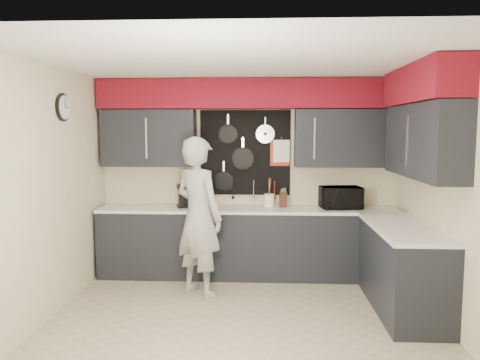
# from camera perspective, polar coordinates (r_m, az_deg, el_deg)

# --- Properties ---
(ground) EXTENTS (4.00, 4.00, 0.00)m
(ground) POSITION_cam_1_polar(r_m,az_deg,el_deg) (5.01, 0.41, -16.61)
(ground) COLOR tan
(ground) RESTS_ON ground
(back_wall_assembly) EXTENTS (4.00, 0.36, 2.60)m
(back_wall_assembly) POSITION_cam_1_polar(r_m,az_deg,el_deg) (6.22, 1.15, 6.82)
(back_wall_assembly) COLOR beige
(back_wall_assembly) RESTS_ON ground
(right_wall_assembly) EXTENTS (0.36, 3.50, 2.60)m
(right_wall_assembly) POSITION_cam_1_polar(r_m,az_deg,el_deg) (5.15, 21.74, 5.75)
(right_wall_assembly) COLOR beige
(right_wall_assembly) RESTS_ON ground
(left_wall_assembly) EXTENTS (0.05, 3.50, 2.60)m
(left_wall_assembly) POSITION_cam_1_polar(r_m,az_deg,el_deg) (5.16, -22.29, -1.05)
(left_wall_assembly) COLOR beige
(left_wall_assembly) RESTS_ON ground
(base_cabinets) EXTENTS (3.95, 2.20, 0.92)m
(base_cabinets) POSITION_cam_1_polar(r_m,az_deg,el_deg) (5.94, 5.67, -8.30)
(base_cabinets) COLOR black
(base_cabinets) RESTS_ON ground
(microwave) EXTENTS (0.55, 0.41, 0.28)m
(microwave) POSITION_cam_1_polar(r_m,az_deg,el_deg) (6.20, 12.15, -2.11)
(microwave) COLOR black
(microwave) RESTS_ON base_cabinets
(knife_block) EXTENTS (0.10, 0.10, 0.20)m
(knife_block) POSITION_cam_1_polar(r_m,az_deg,el_deg) (6.19, 5.28, -2.40)
(knife_block) COLOR black
(knife_block) RESTS_ON base_cabinets
(utensil_crock) EXTENTS (0.14, 0.14, 0.17)m
(utensil_crock) POSITION_cam_1_polar(r_m,az_deg,el_deg) (6.19, 3.57, -2.50)
(utensil_crock) COLOR white
(utensil_crock) RESTS_ON base_cabinets
(coffee_maker) EXTENTS (0.22, 0.25, 0.30)m
(coffee_maker) POSITION_cam_1_polar(r_m,az_deg,el_deg) (6.22, -6.86, -1.85)
(coffee_maker) COLOR black
(coffee_maker) RESTS_ON base_cabinets
(person) EXTENTS (0.81, 0.77, 1.86)m
(person) POSITION_cam_1_polar(r_m,az_deg,el_deg) (5.49, -5.06, -4.45)
(person) COLOR beige
(person) RESTS_ON ground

